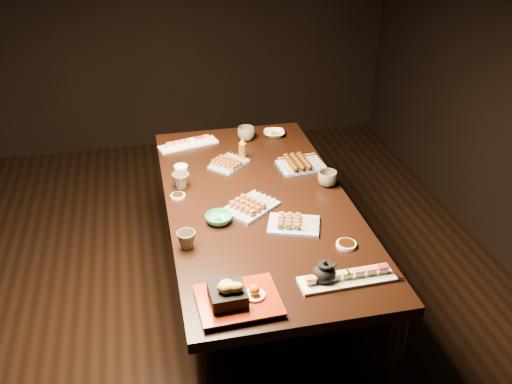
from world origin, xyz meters
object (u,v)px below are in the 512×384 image
teacup_far_left (181,181)px  sushi_platter_near (347,276)px  dining_table (258,261)px  sushi_platter_far (188,142)px  teapot (324,271)px  condiment_bottle (242,149)px  teacup_far_right (246,134)px  yakitori_plate_center (251,203)px  teacup_near_left (187,240)px  teacup_mid_right (328,179)px  yakitori_plate_right (294,221)px  yakitori_plate_left (229,161)px  edamame_bowl_cream (274,134)px  tempura_tray (238,292)px  edamame_bowl_green (219,219)px

teacup_far_left → sushi_platter_near: bearing=-57.3°
dining_table → sushi_platter_far: (-0.27, 0.71, 0.40)m
teapot → condiment_bottle: bearing=70.1°
dining_table → teacup_far_right: 0.83m
yakitori_plate_center → sushi_platter_near: bearing=-104.4°
yakitori_plate_center → teacup_far_left: 0.41m
teacup_near_left → teacup_mid_right: (0.77, 0.39, 0.00)m
yakitori_plate_right → yakitori_plate_left: size_ratio=1.15×
dining_table → condiment_bottle: 0.64m
dining_table → edamame_bowl_cream: (0.26, 0.73, 0.39)m
teapot → sushi_platter_near: bearing=-36.3°
yakitori_plate_left → teacup_mid_right: size_ratio=2.00×
tempura_tray → condiment_bottle: bearing=76.1°
sushi_platter_near → condiment_bottle: (-0.20, 1.15, 0.04)m
sushi_platter_near → yakitori_plate_left: (-0.29, 1.09, 0.00)m
teapot → yakitori_plate_right: bearing=66.2°
edamame_bowl_green → teacup_mid_right: teacup_mid_right is taller
teacup_mid_right → dining_table: bearing=-169.3°
yakitori_plate_right → edamame_bowl_cream: size_ratio=1.85×
tempura_tray → yakitori_plate_right: bearing=51.3°
sushi_platter_near → tempura_tray: (-0.45, -0.05, 0.03)m
yakitori_plate_right → edamame_bowl_green: size_ratio=1.85×
edamame_bowl_green → tempura_tray: size_ratio=0.40×
dining_table → teapot: (0.12, -0.67, 0.42)m
teacup_far_right → teapot: 1.38m
dining_table → tempura_tray: (-0.24, -0.73, 0.43)m
yakitori_plate_left → teacup_near_left: 0.79m
condiment_bottle → edamame_bowl_green: bearing=-110.8°
dining_table → teapot: teapot is taller
yakitori_plate_left → sushi_platter_near: bearing=-118.6°
teacup_far_right → condiment_bottle: size_ratio=0.78×
teapot → teacup_mid_right: bearing=45.0°
teapot → yakitori_plate_center: bearing=80.6°
edamame_bowl_green → teapot: teapot is taller
yakitori_plate_center → teacup_far_left: bearing=100.5°
edamame_bowl_cream → teacup_far_right: (-0.18, -0.02, 0.03)m
edamame_bowl_green → sushi_platter_near: bearing=-50.5°
teacup_far_left → teapot: (0.48, -0.88, 0.01)m
tempura_tray → sushi_platter_near: bearing=3.5°
dining_table → yakitori_plate_left: (-0.08, 0.40, 0.40)m
sushi_platter_near → teacup_mid_right: bearing=75.8°
edamame_bowl_cream → teacup_near_left: 1.24m
sushi_platter_far → tempura_tray: bearing=76.8°
dining_table → tempura_tray: size_ratio=5.77×
sushi_platter_near → yakitori_plate_left: yakitori_plate_left is taller
tempura_tray → yakitori_plate_center: bearing=72.2°
edamame_bowl_green → edamame_bowl_cream: size_ratio=1.00×
yakitori_plate_center → teacup_mid_right: 0.46m
teacup_far_right → teapot: teapot is taller
yakitori_plate_left → condiment_bottle: condiment_bottle is taller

